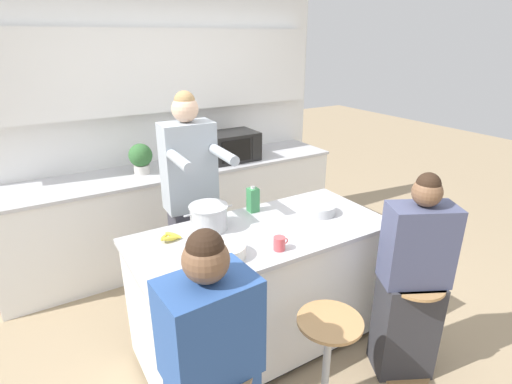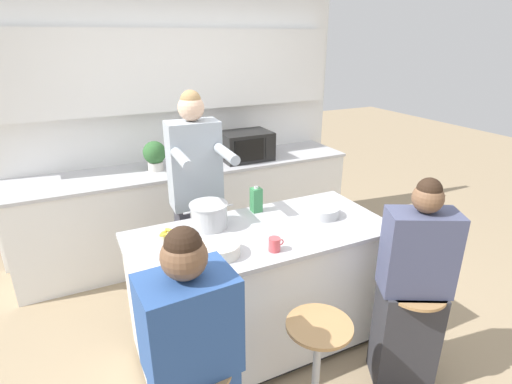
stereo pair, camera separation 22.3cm
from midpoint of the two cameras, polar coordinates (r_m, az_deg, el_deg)
ground_plane at (r=3.17m, az=2.82°, el=-20.80°), size 16.00×16.00×0.00m
wall_back at (r=4.15m, az=-9.70°, el=12.94°), size 3.58×0.22×2.70m
back_counter at (r=4.16m, az=-7.53°, el=-2.39°), size 3.32×0.66×0.93m
kitchen_island at (r=2.88m, az=3.00°, el=-13.84°), size 1.74×0.79×0.93m
bar_stool_center at (r=2.50m, az=11.37°, el=-23.81°), size 0.38×0.38×0.69m
bar_stool_rightmost at (r=2.89m, az=23.13°, el=-18.18°), size 0.38×0.38×0.69m
person_cooking at (r=3.10m, az=-6.38°, el=-2.30°), size 0.40×0.59×1.79m
person_wrapped_blanket at (r=2.05m, az=-5.70°, el=-24.06°), size 0.43×0.31×1.42m
person_seated_near at (r=2.74m, az=23.56°, el=-13.62°), size 0.46×0.40×1.41m
cooking_pot at (r=2.67m, az=-4.36°, el=-3.39°), size 0.34×0.26×0.17m
fruit_bowl at (r=2.36m, az=-2.41°, el=-8.23°), size 0.23×0.23×0.07m
mixing_bowl_steel at (r=2.90m, az=11.70°, el=-2.78°), size 0.23×0.23×0.07m
coffee_cup_near at (r=2.40m, az=5.36°, el=-7.51°), size 0.10×0.07×0.08m
banana_bunch at (r=2.60m, az=-10.00°, el=-5.88°), size 0.16×0.11×0.05m
juice_carton at (r=2.90m, az=2.24°, el=-1.13°), size 0.07×0.07×0.19m
microwave at (r=4.13m, az=0.08°, el=6.62°), size 0.51×0.38×0.29m
potted_plant at (r=3.86m, az=-12.68°, el=5.23°), size 0.22×0.22×0.28m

